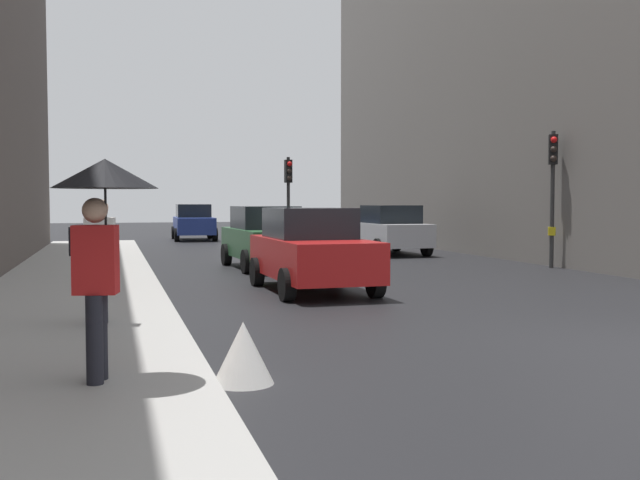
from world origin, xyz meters
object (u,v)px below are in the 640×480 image
warning_sign_triangle (243,353)px  car_red_sedan (312,250)px  traffic_light_mid_street (553,174)px  car_green_estate (267,237)px  car_silver_hatchback (389,230)px  traffic_light_far_median (288,187)px  car_blue_van (194,222)px  pedestrian_with_umbrella (102,207)px  pedestrian_with_black_backpack (97,254)px

warning_sign_triangle → car_red_sedan: bearing=69.6°
traffic_light_mid_street → warning_sign_triangle: size_ratio=5.97×
car_green_estate → traffic_light_mid_street: bearing=-15.7°
car_red_sedan → warning_sign_triangle: size_ratio=6.51×
car_silver_hatchback → traffic_light_far_median: bearing=154.1°
traffic_light_far_median → car_silver_hatchback: size_ratio=0.83×
car_green_estate → warning_sign_triangle: bearing=-102.8°
traffic_light_far_median → car_silver_hatchback: 4.01m
car_red_sedan → car_silver_hatchback: 11.31m
car_blue_van → car_silver_hatchback: (5.71, -11.74, 0.00)m
car_red_sedan → pedestrian_with_umbrella: bearing=-118.5°
car_silver_hatchback → traffic_light_mid_street: bearing=-69.6°
traffic_light_far_median → warning_sign_triangle: size_ratio=5.43×
car_green_estate → pedestrian_with_umbrella: size_ratio=2.00×
car_red_sedan → car_green_estate: 5.53m
traffic_light_far_median → traffic_light_mid_street: 9.96m
car_silver_hatchback → warning_sign_triangle: (-8.32, -17.28, -0.55)m
car_blue_van → car_silver_hatchback: same height
traffic_light_far_median → warning_sign_triangle: traffic_light_far_median is taller
traffic_light_mid_street → car_blue_van: 20.08m
traffic_light_mid_street → car_red_sedan: (-7.99, -3.33, -1.80)m
warning_sign_triangle → traffic_light_mid_street: bearing=45.0°
pedestrian_with_umbrella → warning_sign_triangle: pedestrian_with_umbrella is taller
car_blue_van → car_red_sedan: bearing=-89.6°
traffic_light_far_median → car_blue_van: (-2.39, 10.13, -1.56)m
car_blue_van → pedestrian_with_black_backpack: bearing=-99.1°
car_blue_van → car_green_estate: 16.07m
car_red_sedan → car_green_estate: size_ratio=0.99×
car_blue_van → warning_sign_triangle: car_blue_van is taller
car_red_sedan → warning_sign_triangle: (-2.76, -7.43, -0.55)m
car_blue_van → pedestrian_with_umbrella: bearing=-97.8°
car_red_sedan → car_silver_hatchback: (5.56, 9.85, 0.00)m
pedestrian_with_black_backpack → traffic_light_far_median: bearing=67.4°
traffic_light_mid_street → car_red_sedan: bearing=-157.4°
car_silver_hatchback → pedestrian_with_umbrella: 19.99m
car_blue_van → pedestrian_with_black_backpack: (-4.11, -25.75, 0.29)m
pedestrian_with_black_backpack → car_blue_van: bearing=80.9°
traffic_light_far_median → traffic_light_mid_street: size_ratio=0.91×
car_blue_van → warning_sign_triangle: size_ratio=6.54×
traffic_light_mid_street → car_green_estate: (-7.81, 2.20, -1.80)m
car_blue_van → warning_sign_triangle: bearing=-95.1°
car_silver_hatchback → warning_sign_triangle: 19.18m
traffic_light_far_median → car_blue_van: 10.53m
traffic_light_far_median → car_green_estate: 6.47m
car_silver_hatchback → car_green_estate: same height
car_silver_hatchback → warning_sign_triangle: size_ratio=6.53×
pedestrian_with_umbrella → warning_sign_triangle: 2.06m
pedestrian_with_umbrella → car_red_sedan: bearing=61.5°
car_red_sedan → pedestrian_with_umbrella: (-4.14, -7.61, 0.96)m
pedestrian_with_black_backpack → warning_sign_triangle: bearing=-65.4°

